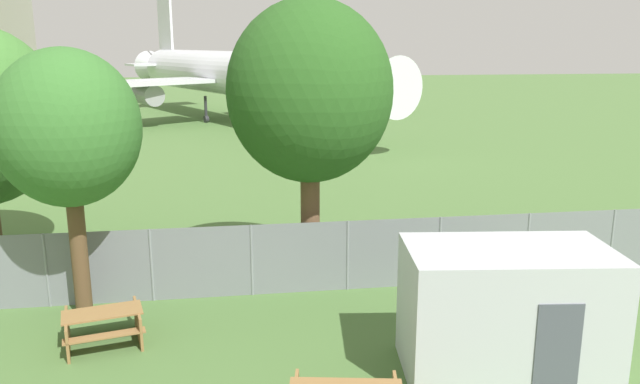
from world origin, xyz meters
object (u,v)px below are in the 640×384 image
(airplane, at_px, (235,74))
(tree_near_hangar, at_px, (310,93))
(picnic_bench_open_grass, at_px, (103,324))
(tree_far_right, at_px, (68,130))
(portable_cabin, at_px, (506,311))

(airplane, xyz_separation_m, tree_near_hangar, (1.43, -36.38, 1.28))
(picnic_bench_open_grass, height_order, tree_far_right, tree_far_right)
(picnic_bench_open_grass, xyz_separation_m, tree_far_right, (-0.78, 1.71, 4.07))
(tree_near_hangar, bearing_deg, tree_far_right, -168.58)
(tree_far_right, bearing_deg, picnic_bench_open_grass, -65.58)
(portable_cabin, distance_m, picnic_bench_open_grass, 8.58)
(airplane, bearing_deg, tree_near_hangar, -23.88)
(portable_cabin, xyz_separation_m, tree_far_right, (-8.97, 4.13, 3.24))
(airplane, height_order, portable_cabin, airplane)
(airplane, bearing_deg, tree_far_right, -32.71)
(airplane, relative_size, tree_near_hangar, 4.95)
(airplane, height_order, tree_far_right, airplane)
(picnic_bench_open_grass, distance_m, tree_near_hangar, 7.46)
(airplane, relative_size, picnic_bench_open_grass, 19.36)
(tree_near_hangar, bearing_deg, picnic_bench_open_grass, -150.04)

